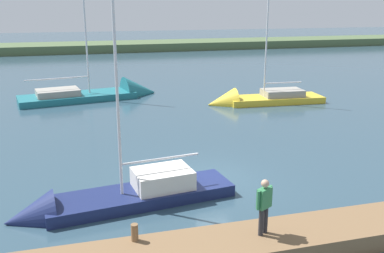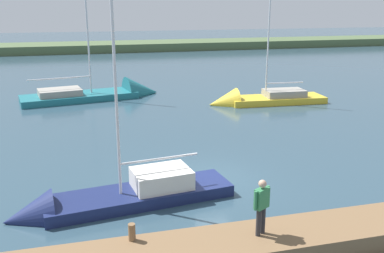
{
  "view_description": "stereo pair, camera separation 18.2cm",
  "coord_description": "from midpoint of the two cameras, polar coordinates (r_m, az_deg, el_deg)",
  "views": [
    {
      "loc": [
        4.88,
        15.54,
        7.01
      ],
      "look_at": [
        -0.03,
        -2.63,
        1.58
      ],
      "focal_mm": 40.04,
      "sensor_mm": 36.0,
      "label": 1
    },
    {
      "loc": [
        4.7,
        15.59,
        7.01
      ],
      "look_at": [
        -0.03,
        -2.63,
        1.58
      ],
      "focal_mm": 40.04,
      "sensor_mm": 36.0,
      "label": 2
    }
  ],
  "objects": [
    {
      "name": "ground_plane",
      "position": [
        17.73,
        2.36,
        -7.21
      ],
      "size": [
        200.0,
        200.0,
        0.0
      ],
      "primitive_type": "plane",
      "color": "#2D4756"
    },
    {
      "name": "far_shoreline",
      "position": [
        68.17,
        -10.61,
        9.91
      ],
      "size": [
        180.0,
        8.0,
        2.4
      ],
      "primitive_type": "cube",
      "color": "#4C603D",
      "rests_on": "ground_plane"
    },
    {
      "name": "dock_pier",
      "position": [
        13.05,
        9.58,
        -15.14
      ],
      "size": [
        24.32,
        1.83,
        0.59
      ],
      "primitive_type": "cube",
      "color": "brown",
      "rests_on": "ground_plane"
    },
    {
      "name": "mooring_post_near",
      "position": [
        12.45,
        -7.59,
        -13.78
      ],
      "size": [
        0.2,
        0.2,
        0.5
      ],
      "primitive_type": "cylinder",
      "color": "brown",
      "rests_on": "dock_pier"
    },
    {
      "name": "sailboat_mid_channel",
      "position": [
        15.79,
        -10.57,
        -9.86
      ],
      "size": [
        8.23,
        2.83,
        8.44
      ],
      "rotation": [
        0.0,
        0.0,
        0.13
      ],
      "color": "navy",
      "rests_on": "ground_plane"
    },
    {
      "name": "sailboat_far_right",
      "position": [
        31.45,
        8.62,
        3.3
      ],
      "size": [
        8.66,
        2.72,
        9.2
      ],
      "rotation": [
        0.0,
        0.0,
        -0.06
      ],
      "color": "gold",
      "rests_on": "ground_plane"
    },
    {
      "name": "sailboat_near_dock",
      "position": [
        33.81,
        -10.81,
        4.1
      ],
      "size": [
        10.72,
        4.6,
        10.85
      ],
      "rotation": [
        0.0,
        0.0,
        3.32
      ],
      "color": "#1E6B75",
      "rests_on": "ground_plane"
    },
    {
      "name": "person_on_dock",
      "position": [
        12.46,
        9.67,
        -10.07
      ],
      "size": [
        0.58,
        0.41,
        1.69
      ],
      "rotation": [
        0.0,
        0.0,
        2.06
      ],
      "color": "#28282D",
      "rests_on": "dock_pier"
    }
  ]
}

